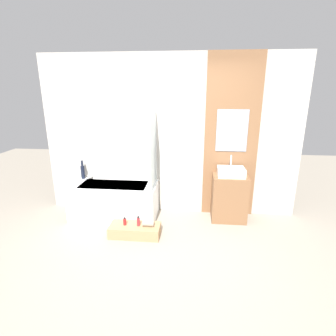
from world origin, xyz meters
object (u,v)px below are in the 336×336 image
(bottle_soap_primary, at_px, (125,222))
(vase_round_light, at_px, (91,176))
(vase_tall_dark, at_px, (83,171))
(bottle_soap_secondary, at_px, (138,221))
(wooden_step_bench, at_px, (135,230))
(sink, at_px, (231,172))
(bathtub, at_px, (115,201))

(bottle_soap_primary, bearing_deg, vase_round_light, 135.32)
(vase_tall_dark, distance_m, bottle_soap_secondary, 1.45)
(wooden_step_bench, relative_size, vase_round_light, 7.21)
(wooden_step_bench, height_order, bottle_soap_primary, bottle_soap_primary)
(wooden_step_bench, height_order, sink, sink)
(bathtub, distance_m, bottle_soap_secondary, 0.75)
(vase_round_light, xyz_separation_m, bottle_soap_secondary, (0.98, -0.77, -0.40))
(wooden_step_bench, distance_m, bottle_soap_secondary, 0.16)
(sink, height_order, vase_round_light, sink)
(vase_tall_dark, relative_size, bottle_soap_secondary, 2.21)
(bottle_soap_primary, height_order, bottle_soap_secondary, bottle_soap_secondary)
(bathtub, bearing_deg, bottle_soap_primary, -60.64)
(sink, distance_m, vase_tall_dark, 2.48)
(wooden_step_bench, distance_m, vase_tall_dark, 1.46)
(vase_round_light, height_order, bottle_soap_primary, vase_round_light)
(sink, relative_size, vase_tall_dark, 1.30)
(bottle_soap_primary, bearing_deg, bathtub, 119.36)
(vase_round_light, xyz_separation_m, bottle_soap_primary, (0.78, -0.77, -0.41))
(vase_tall_dark, height_order, bottle_soap_secondary, vase_tall_dark)
(sink, xyz_separation_m, vase_round_light, (-2.33, 0.12, -0.19))
(vase_tall_dark, height_order, bottle_soap_primary, vase_tall_dark)
(vase_tall_dark, xyz_separation_m, bottle_soap_primary, (0.91, -0.79, -0.49))
(wooden_step_bench, height_order, vase_round_light, vase_round_light)
(wooden_step_bench, relative_size, sink, 1.77)
(bathtub, distance_m, vase_round_light, 0.62)
(bathtub, distance_m, vase_tall_dark, 0.77)
(sink, xyz_separation_m, bottle_soap_secondary, (-1.36, -0.65, -0.59))
(vase_round_light, relative_size, bottle_soap_secondary, 0.70)
(bottle_soap_secondary, bearing_deg, sink, 25.56)
(wooden_step_bench, xyz_separation_m, bottle_soap_secondary, (0.05, -0.00, 0.15))
(sink, xyz_separation_m, bottle_soap_primary, (-1.56, -0.65, -0.60))
(bathtub, height_order, vase_round_light, vase_round_light)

